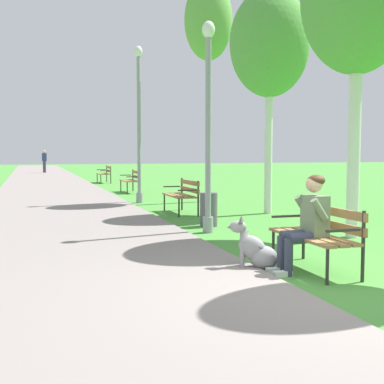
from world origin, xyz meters
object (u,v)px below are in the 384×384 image
at_px(pedestrian_distant, 44,161).
at_px(dog_grey, 256,250).
at_px(park_bench_near, 318,231).
at_px(birch_tree_third, 270,44).
at_px(park_bench_furthest, 105,173).
at_px(park_bench_far, 132,179).
at_px(birch_tree_fourth, 208,22).
at_px(person_seated_on_near_bench, 307,220).
at_px(litter_bin, 209,209).
at_px(park_bench_mid, 183,193).
at_px(lamp_post_mid, 139,123).
at_px(lamp_post_near, 208,125).

bearing_deg(pedestrian_distant, dog_grey, -86.84).
xyz_separation_m(dog_grey, pedestrian_distant, (-1.79, 32.38, 0.58)).
bearing_deg(park_bench_near, birch_tree_third, 70.04).
bearing_deg(park_bench_furthest, park_bench_far, -88.91).
bearing_deg(birch_tree_fourth, person_seated_on_near_bench, -101.68).
bearing_deg(birch_tree_third, pedestrian_distant, 99.83).
xyz_separation_m(person_seated_on_near_bench, dog_grey, (-0.55, 0.35, -0.42)).
bearing_deg(person_seated_on_near_bench, park_bench_far, 88.63).
height_order(park_bench_furthest, litter_bin, park_bench_furthest).
bearing_deg(pedestrian_distant, park_bench_mid, -84.26).
bearing_deg(park_bench_mid, person_seated_on_near_bench, -92.58).
height_order(park_bench_near, dog_grey, park_bench_near).
bearing_deg(pedestrian_distant, birch_tree_fourth, -79.75).
bearing_deg(birch_tree_third, lamp_post_mid, 125.06).
bearing_deg(birch_tree_third, park_bench_near, -109.96).
xyz_separation_m(birch_tree_fourth, litter_bin, (-1.75, -5.02, -5.09)).
relative_size(park_bench_mid, park_bench_furthest, 1.00).
xyz_separation_m(dog_grey, birch_tree_fourth, (2.46, 8.90, 5.18)).
relative_size(park_bench_mid, lamp_post_mid, 0.32).
distance_m(lamp_post_near, lamp_post_mid, 6.03).
bearing_deg(birch_tree_third, dog_grey, -117.39).
relative_size(person_seated_on_near_bench, pedestrian_distant, 0.76).
bearing_deg(birch_tree_fourth, lamp_post_near, -109.34).
relative_size(park_bench_mid, lamp_post_near, 0.38).
bearing_deg(birch_tree_fourth, park_bench_near, -100.52).
bearing_deg(person_seated_on_near_bench, park_bench_furthest, 89.42).
xyz_separation_m(dog_grey, birch_tree_third, (2.87, 5.53, 3.91)).
relative_size(park_bench_furthest, dog_grey, 1.97).
relative_size(lamp_post_mid, pedestrian_distant, 2.83).
distance_m(person_seated_on_near_bench, lamp_post_mid, 9.63).
distance_m(park_bench_far, person_seated_on_near_bench, 13.44).
bearing_deg(dog_grey, park_bench_far, 86.20).
xyz_separation_m(park_bench_far, lamp_post_mid, (-0.52, -3.96, 1.90)).
distance_m(park_bench_near, person_seated_on_near_bench, 0.28).
bearing_deg(lamp_post_near, park_bench_far, 87.45).
height_order(person_seated_on_near_bench, litter_bin, person_seated_on_near_bench).
bearing_deg(dog_grey, litter_bin, 79.57).
bearing_deg(birch_tree_third, lamp_post_near, -135.13).
height_order(park_bench_furthest, pedestrian_distant, pedestrian_distant).
xyz_separation_m(park_bench_mid, lamp_post_near, (-0.42, -3.10, 1.54)).
bearing_deg(park_bench_far, litter_bin, -90.97).
relative_size(person_seated_on_near_bench, lamp_post_near, 0.32).
bearing_deg(park_bench_far, pedestrian_distant, 97.84).
bearing_deg(park_bench_furthest, birch_tree_fourth, -80.79).
distance_m(park_bench_furthest, birch_tree_third, 14.54).
bearing_deg(lamp_post_near, park_bench_near, -84.42).
height_order(person_seated_on_near_bench, birch_tree_third, birch_tree_third).
bearing_deg(dog_grey, pedestrian_distant, 93.16).
height_order(park_bench_far, pedestrian_distant, pedestrian_distant).
relative_size(birch_tree_third, pedestrian_distant, 3.34).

